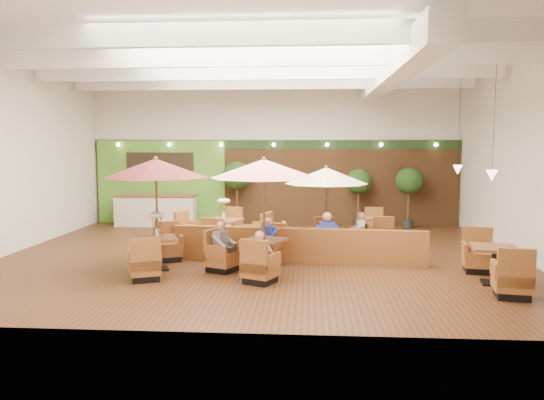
# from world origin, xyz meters

# --- Properties ---
(room) EXTENTS (14.04, 14.00, 5.52)m
(room) POSITION_xyz_m (0.25, 1.22, 3.63)
(room) COLOR #381E0F
(room) RESTS_ON ground
(service_counter) EXTENTS (3.00, 0.75, 1.18)m
(service_counter) POSITION_xyz_m (-4.40, 5.10, 0.58)
(service_counter) COLOR beige
(service_counter) RESTS_ON ground
(booth_divider) EXTENTS (6.58, 0.72, 0.91)m
(booth_divider) POSITION_xyz_m (1.05, -0.78, 0.46)
(booth_divider) COLOR brown
(booth_divider) RESTS_ON ground
(table_0) EXTENTS (2.57, 2.89, 2.77)m
(table_0) POSITION_xyz_m (-2.34, -1.78, 2.10)
(table_0) COLOR brown
(table_0) RESTS_ON ground
(table_1) EXTENTS (2.73, 2.91, 2.77)m
(table_1) POSITION_xyz_m (0.20, -1.83, 1.99)
(table_1) COLOR brown
(table_1) RESTS_ON ground
(table_2) EXTENTS (2.46, 2.46, 2.48)m
(table_2) POSITION_xyz_m (1.81, 0.31, 1.70)
(table_2) COLOR brown
(table_2) RESTS_ON ground
(table_3) EXTENTS (2.96, 2.96, 1.60)m
(table_3) POSITION_xyz_m (-1.22, 1.34, 0.44)
(table_3) COLOR brown
(table_3) RESTS_ON ground
(table_4) EXTENTS (1.08, 2.91, 1.06)m
(table_4) POSITION_xyz_m (5.40, -2.57, 0.40)
(table_4) COLOR brown
(table_4) RESTS_ON ground
(table_5) EXTENTS (0.85, 2.50, 0.94)m
(table_5) POSITION_xyz_m (3.54, 2.56, 0.36)
(table_5) COLOR brown
(table_5) RESTS_ON ground
(topiary_0) EXTENTS (1.05, 1.05, 2.43)m
(topiary_0) POSITION_xyz_m (-1.35, 5.30, 1.81)
(topiary_0) COLOR black
(topiary_0) RESTS_ON ground
(topiary_1) EXTENTS (0.93, 0.93, 2.17)m
(topiary_1) POSITION_xyz_m (3.16, 5.30, 1.61)
(topiary_1) COLOR black
(topiary_1) RESTS_ON ground
(topiary_2) EXTENTS (0.96, 0.96, 2.22)m
(topiary_2) POSITION_xyz_m (4.98, 5.30, 1.65)
(topiary_2) COLOR black
(topiary_2) RESTS_ON ground
(diner_0) EXTENTS (0.39, 0.34, 0.72)m
(diner_0) POSITION_xyz_m (0.27, -2.85, 0.73)
(diner_0) COLOR white
(diner_0) RESTS_ON ground
(diner_1) EXTENTS (0.40, 0.39, 0.71)m
(diner_1) POSITION_xyz_m (0.27, -0.82, 0.72)
(diner_1) COLOR #2A3CB7
(diner_1) RESTS_ON ground
(diner_2) EXTENTS (0.40, 0.42, 0.75)m
(diner_2) POSITION_xyz_m (-0.74, -1.83, 0.74)
(diner_2) COLOR gray
(diner_2) RESTS_ON ground
(diner_3) EXTENTS (0.42, 0.34, 0.85)m
(diner_3) POSITION_xyz_m (1.81, -0.59, 0.78)
(diner_3) COLOR #2A3CB7
(diner_3) RESTS_ON ground
(diner_4) EXTENTS (0.30, 0.37, 0.76)m
(diner_4) POSITION_xyz_m (2.71, 0.31, 0.74)
(diner_4) COLOR white
(diner_4) RESTS_ON ground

